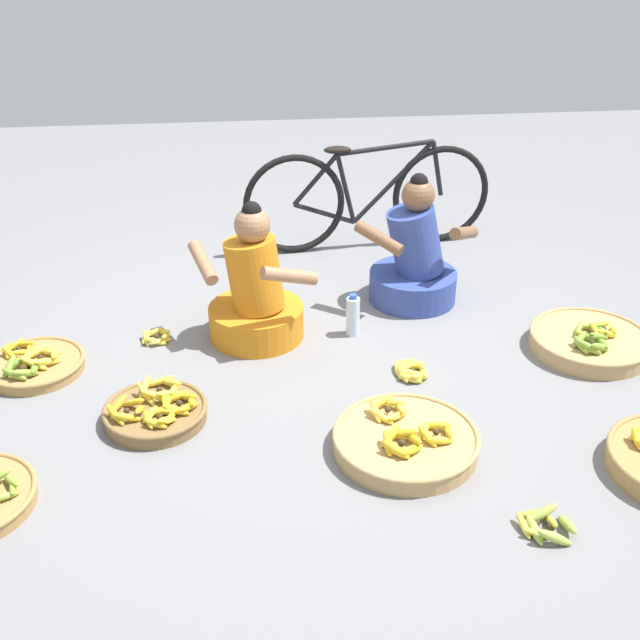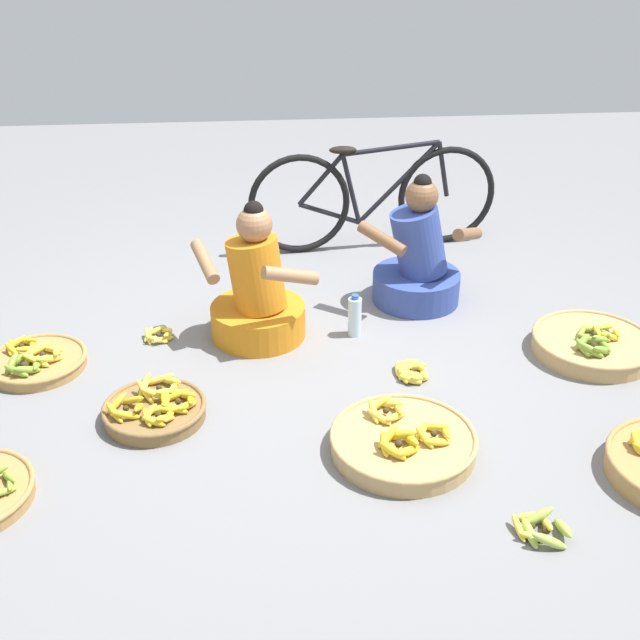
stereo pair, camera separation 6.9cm
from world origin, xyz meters
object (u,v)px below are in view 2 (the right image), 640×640
banana_basket_back_center (37,361)px  loose_bananas_mid_left (541,528)px  loose_bananas_front_right (411,371)px  water_bottle (355,316)px  banana_basket_back_left (403,441)px  vendor_woman_behind (418,262)px  bicycle_leaning (374,198)px  loose_bananas_near_vendor (158,335)px  vendor_woman_front (257,295)px  banana_basket_near_bicycle (155,409)px  banana_basket_front_left (593,344)px

banana_basket_back_center → loose_bananas_mid_left: banana_basket_back_center is taller
loose_bananas_front_right → water_bottle: bearing=117.1°
banana_basket_back_left → water_bottle: bearing=94.4°
loose_bananas_front_right → water_bottle: (-0.23, 0.45, 0.09)m
vendor_woman_behind → bicycle_leaning: (-0.14, 0.83, 0.11)m
vendor_woman_behind → loose_bananas_near_vendor: bearing=-167.2°
water_bottle → banana_basket_back_left: bearing=-85.6°
banana_basket_back_center → loose_bananas_mid_left: size_ratio=2.42×
banana_basket_back_left → vendor_woman_front: bearing=119.3°
vendor_woman_front → banana_basket_back_left: bearing=-60.7°
banana_basket_near_bicycle → water_bottle: bearing=34.5°
vendor_woman_behind → banana_basket_near_bicycle: vendor_woman_behind is taller
banana_basket_near_bicycle → vendor_woman_behind: bearing=37.0°
vendor_woman_front → bicycle_leaning: vendor_woman_front is taller
banana_basket_near_bicycle → loose_bananas_mid_left: (1.54, -0.90, -0.02)m
banana_basket_back_left → banana_basket_back_center: banana_basket_back_left is taller
banana_basket_front_left → loose_bananas_mid_left: 1.48m
banana_basket_front_left → water_bottle: bearing=165.9°
bicycle_leaning → banana_basket_back_center: size_ratio=3.39×
vendor_woman_front → loose_bananas_front_right: (0.76, -0.49, -0.22)m
banana_basket_back_left → loose_bananas_near_vendor: 1.60m
loose_bananas_front_right → vendor_woman_behind: bearing=77.3°
loose_bananas_near_vendor → loose_bananas_front_right: (1.31, -0.50, 0.00)m
bicycle_leaning → vendor_woman_behind: bearing=-80.3°
banana_basket_near_bicycle → banana_basket_front_left: bearing=9.9°
banana_basket_back_left → loose_bananas_front_right: 0.62m
banana_basket_front_left → loose_bananas_mid_left: size_ratio=3.07×
vendor_woman_behind → banana_basket_front_left: (0.82, -0.69, -0.20)m
banana_basket_back_center → loose_bananas_front_right: banana_basket_back_center is taller
loose_bananas_front_right → loose_bananas_near_vendor: bearing=159.3°
banana_basket_back_left → loose_bananas_mid_left: 0.70m
banana_basket_near_bicycle → water_bottle: size_ratio=1.97×
bicycle_leaning → loose_bananas_near_vendor: 1.83m
banana_basket_front_left → loose_bananas_mid_left: (-0.72, -1.30, -0.03)m
banana_basket_front_left → loose_bananas_mid_left: banana_basket_front_left is taller
banana_basket_back_left → loose_bananas_mid_left: size_ratio=3.12×
banana_basket_back_center → water_bottle: size_ratio=2.04×
vendor_woman_behind → banana_basket_back_left: 1.49m
banana_basket_near_bicycle → loose_bananas_front_right: banana_basket_near_bicycle is taller
banana_basket_front_left → water_bottle: water_bottle is taller
banana_basket_back_left → banana_basket_front_left: size_ratio=1.02×
banana_basket_front_left → banana_basket_back_center: (-2.91, 0.10, -0.01)m
vendor_woman_front → banana_basket_near_bicycle: size_ratio=1.62×
banana_basket_front_left → loose_bananas_near_vendor: banana_basket_front_left is taller
vendor_woman_behind → loose_bananas_front_right: (-0.19, -0.84, -0.22)m
vendor_woman_front → loose_bananas_front_right: size_ratio=3.59×
banana_basket_front_left → loose_bananas_front_right: 1.02m
bicycle_leaning → loose_bananas_front_right: bearing=-91.6°
vendor_woman_behind → loose_bananas_front_right: size_ratio=3.61×
banana_basket_near_bicycle → banana_basket_back_left: size_ratio=0.75×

